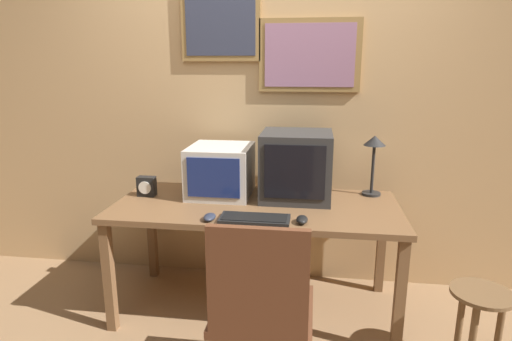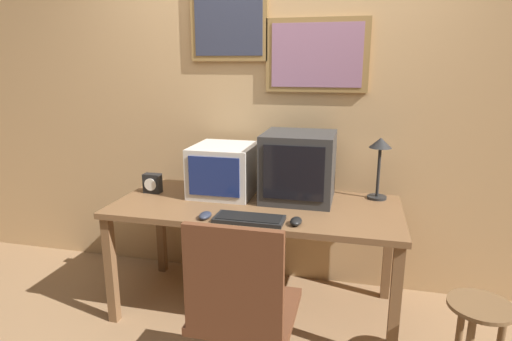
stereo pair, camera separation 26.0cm
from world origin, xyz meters
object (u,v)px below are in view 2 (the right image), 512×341
monitor_left (224,170)px  keyboard_main (249,219)px  monitor_right (299,166)px  desk_lamp (380,153)px  desk_clock (152,183)px  office_chair (243,328)px  mouse_near_keyboard (296,221)px  mouse_far_corner (205,215)px  side_stool (478,325)px

monitor_left → keyboard_main: 0.57m
monitor_left → monitor_right: 0.50m
keyboard_main → desk_lamp: desk_lamp is taller
desk_clock → office_chair: office_chair is taller
keyboard_main → mouse_near_keyboard: bearing=0.7°
monitor_right → mouse_far_corner: (-0.46, -0.48, -0.20)m
desk_lamp → office_chair: bearing=-118.1°
monitor_left → mouse_far_corner: (0.04, -0.48, -0.15)m
desk_clock → desk_lamp: (1.47, 0.22, 0.23)m
keyboard_main → desk_clock: 0.85m
desk_lamp → office_chair: 1.40m
mouse_near_keyboard → office_chair: 0.64m
monitor_left → desk_clock: bearing=-168.0°
monitor_right → side_stool: monitor_right is taller
desk_clock → monitor_left: bearing=12.0°
desk_clock → monitor_right: bearing=5.6°
mouse_near_keyboard → desk_clock: 1.09m
desk_clock → mouse_near_keyboard: bearing=-19.2°
monitor_left → keyboard_main: size_ratio=1.12×
desk_lamp → office_chair: desk_lamp is taller
side_stool → mouse_far_corner: bearing=176.0°
monitor_right → desk_lamp: bearing=14.6°
monitor_left → desk_lamp: desk_lamp is taller
keyboard_main → office_chair: bearing=-78.6°
office_chair → side_stool: bearing=20.6°
mouse_near_keyboard → mouse_far_corner: mouse_near_keyboard is taller
mouse_near_keyboard → desk_lamp: (0.44, 0.58, 0.28)m
mouse_far_corner → desk_lamp: bearing=32.5°
keyboard_main → office_chair: (0.11, -0.52, -0.32)m
keyboard_main → office_chair: size_ratio=0.41×
monitor_left → office_chair: monitor_left is taller
office_chair → keyboard_main: bearing=101.4°
office_chair → mouse_far_corner: bearing=125.3°
monitor_right → desk_lamp: 0.52m
monitor_left → desk_clock: size_ratio=3.34×
desk_lamp → side_stool: desk_lamp is taller
monitor_right → desk_clock: 0.99m
desk_lamp → keyboard_main: bearing=-140.0°
monitor_left → office_chair: (0.40, -0.99, -0.47)m
monitor_left → desk_lamp: bearing=7.1°
mouse_near_keyboard → office_chair: bearing=-106.4°
mouse_near_keyboard → mouse_far_corner: bearing=-177.5°
monitor_left → monitor_right: (0.49, -0.01, 0.05)m
mouse_near_keyboard → desk_clock: bearing=160.8°
keyboard_main → side_stool: keyboard_main is taller
mouse_far_corner → desk_clock: bearing=143.6°
mouse_near_keyboard → mouse_far_corner: size_ratio=0.95×
mouse_near_keyboard → side_stool: (0.92, -0.12, -0.41)m
monitor_left → keyboard_main: monitor_left is taller
monitor_left → office_chair: bearing=-68.1°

